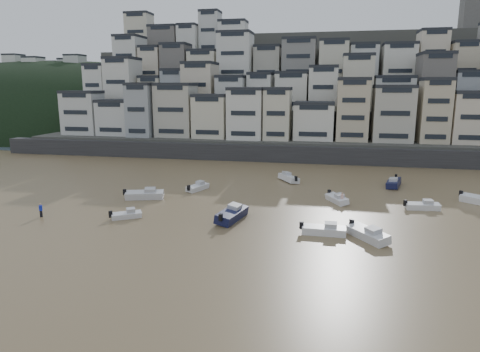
% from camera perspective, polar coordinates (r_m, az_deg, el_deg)
% --- Properties ---
extents(ground, '(400.00, 400.00, 0.00)m').
position_cam_1_polar(ground, '(32.98, -17.35, -17.33)').
color(ground, olive).
rests_on(ground, ground).
extents(sea_strip, '(340.00, 340.00, 0.00)m').
position_cam_1_polar(sea_strip, '(211.38, -24.66, 6.53)').
color(sea_strip, '#4E5B6F').
rests_on(sea_strip, ground).
extents(harbor_wall, '(140.00, 3.00, 3.50)m').
position_cam_1_polar(harbor_wall, '(91.12, 8.60, 2.88)').
color(harbor_wall, '#38383A').
rests_on(harbor_wall, ground).
extents(hillside, '(141.04, 66.00, 50.00)m').
position_cam_1_polar(hillside, '(129.77, 11.91, 10.41)').
color(hillside, '#4C4C47').
rests_on(hillside, ground).
extents(headland, '(216.00, 135.00, 53.33)m').
position_cam_1_polar(headland, '(194.58, -22.81, 6.32)').
color(headland, black).
rests_on(headland, ground).
extents(boat_a, '(5.16, 1.74, 1.40)m').
position_cam_1_polar(boat_a, '(47.53, 11.14, -6.87)').
color(boat_a, white).
rests_on(boat_a, ground).
extents(boat_b, '(4.82, 5.70, 1.55)m').
position_cam_1_polar(boat_b, '(47.12, 16.69, -7.23)').
color(boat_b, silver).
rests_on(boat_b, ground).
extents(boat_c, '(3.38, 6.84, 1.78)m').
position_cam_1_polar(boat_c, '(51.53, -1.10, -4.93)').
color(boat_c, '#13173E').
rests_on(boat_c, ground).
extents(boat_d, '(4.81, 2.01, 1.28)m').
position_cam_1_polar(boat_d, '(60.76, 23.18, -3.55)').
color(boat_d, white).
rests_on(boat_d, ground).
extents(boat_e, '(3.60, 4.92, 1.30)m').
position_cam_1_polar(boat_e, '(60.68, 12.79, -2.88)').
color(boat_e, white).
rests_on(boat_e, ground).
extents(boat_f, '(3.06, 4.95, 1.28)m').
position_cam_1_polar(boat_f, '(66.44, -5.66, -1.36)').
color(boat_f, white).
rests_on(boat_f, ground).
extents(boat_h, '(4.48, 5.63, 1.50)m').
position_cam_1_polar(boat_h, '(72.81, 6.51, -0.12)').
color(boat_h, silver).
rests_on(boat_h, ground).
extents(boat_i, '(3.39, 6.28, 1.63)m').
position_cam_1_polar(boat_i, '(72.86, 19.82, -0.70)').
color(boat_i, '#12163A').
rests_on(boat_i, ground).
extents(boat_j, '(4.00, 3.22, 1.07)m').
position_cam_1_polar(boat_j, '(54.07, -14.90, -4.93)').
color(boat_j, white).
rests_on(boat_j, ground).
extents(boat_k, '(6.17, 3.48, 1.60)m').
position_cam_1_polar(boat_k, '(62.54, -12.62, -2.29)').
color(boat_k, silver).
rests_on(boat_k, ground).
extents(person_blue, '(0.44, 0.44, 1.74)m').
position_cam_1_polar(person_blue, '(58.11, -25.03, -4.15)').
color(person_blue, '#1A2DC8').
rests_on(person_blue, ground).
extents(person_pink, '(0.44, 0.44, 1.74)m').
position_cam_1_polar(person_pink, '(59.55, 13.46, -2.97)').
color(person_pink, beige).
rests_on(person_pink, ground).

